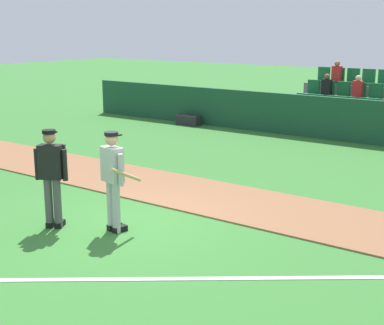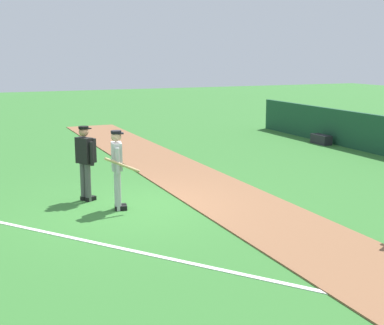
{
  "view_description": "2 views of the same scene",
  "coord_description": "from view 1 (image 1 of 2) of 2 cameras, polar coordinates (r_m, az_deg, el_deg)",
  "views": [
    {
      "loc": [
        6.65,
        -7.0,
        3.47
      ],
      "look_at": [
        0.66,
        1.26,
        1.02
      ],
      "focal_mm": 53.06,
      "sensor_mm": 36.0,
      "label": 1
    },
    {
      "loc": [
        11.2,
        -3.35,
        3.37
      ],
      "look_at": [
        0.56,
        1.33,
        1.02
      ],
      "focal_mm": 50.15,
      "sensor_mm": 36.0,
      "label": 2
    }
  ],
  "objects": [
    {
      "name": "infield_dirt_path",
      "position": [
        12.02,
        0.61,
        -3.21
      ],
      "size": [
        28.0,
        2.2,
        0.03
      ],
      "primitive_type": "cube",
      "color": "brown",
      "rests_on": "ground"
    },
    {
      "name": "dugout_fence",
      "position": [
        18.27,
        14.19,
        4.27
      ],
      "size": [
        20.0,
        0.16,
        1.34
      ],
      "primitive_type": "cube",
      "color": "#19472D",
      "rests_on": "ground"
    },
    {
      "name": "equipment_bag",
      "position": [
        20.53,
        -0.36,
        4.28
      ],
      "size": [
        0.9,
        0.36,
        0.36
      ],
      "primitive_type": "cube",
      "color": "#232328",
      "rests_on": "ground"
    },
    {
      "name": "batter_grey_jersey",
      "position": [
        9.74,
        -7.93,
        -1.52
      ],
      "size": [
        0.62,
        0.8,
        1.76
      ],
      "color": "#B2B2B2",
      "rests_on": "ground"
    },
    {
      "name": "umpire_home_plate",
      "position": [
        10.15,
        -13.91,
        -1.0
      ],
      "size": [
        0.54,
        0.45,
        1.76
      ],
      "color": "#4C4C4C",
      "rests_on": "ground"
    },
    {
      "name": "ground_plane",
      "position": [
        10.26,
        -7.19,
        -6.38
      ],
      "size": [
        80.0,
        80.0,
        0.0
      ],
      "primitive_type": "plane",
      "color": "#33702D"
    },
    {
      "name": "foul_line_chalk",
      "position": [
        8.22,
        6.11,
        -11.51
      ],
      "size": [
        9.65,
        7.3,
        0.01
      ],
      "primitive_type": "cube",
      "rotation": [
        0.0,
        0.0,
        0.65
      ],
      "color": "white",
      "rests_on": "ground"
    },
    {
      "name": "stadium_bleachers",
      "position": [
        20.02,
        16.18,
        4.78
      ],
      "size": [
        4.45,
        2.95,
        2.3
      ],
      "color": "slate",
      "rests_on": "ground"
    }
  ]
}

